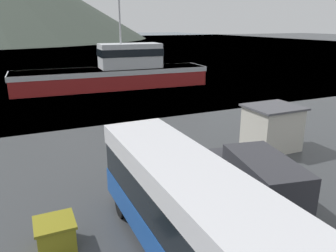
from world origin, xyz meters
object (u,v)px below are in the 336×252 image
(tour_bus, at_px, (189,212))
(small_boat, at_px, (51,83))
(storage_bin, at_px, (56,234))
(dock_kiosk, at_px, (272,127))
(fishing_boat, at_px, (117,72))
(delivery_van, at_px, (257,178))

(tour_bus, xyz_separation_m, small_boat, (-0.80, 34.62, -1.49))
(tour_bus, distance_m, small_boat, 34.66)
(storage_bin, distance_m, small_boat, 32.09)
(storage_bin, distance_m, dock_kiosk, 13.89)
(fishing_boat, distance_m, dock_kiosk, 23.70)
(fishing_boat, height_order, storage_bin, fishing_boat)
(storage_bin, bearing_deg, tour_bus, -35.43)
(fishing_boat, height_order, small_boat, fishing_boat)
(fishing_boat, distance_m, small_boat, 8.37)
(storage_bin, xyz_separation_m, small_boat, (2.94, 31.95, -0.09))
(dock_kiosk, height_order, small_boat, dock_kiosk)
(dock_kiosk, distance_m, small_boat, 29.45)
(delivery_van, distance_m, dock_kiosk, 7.01)
(small_boat, bearing_deg, storage_bin, 173.90)
(delivery_van, bearing_deg, small_boat, 109.98)
(fishing_boat, relative_size, storage_bin, 16.99)
(delivery_van, bearing_deg, fishing_boat, 96.96)
(tour_bus, height_order, delivery_van, tour_bus)
(fishing_boat, relative_size, dock_kiosk, 7.32)
(tour_bus, bearing_deg, delivery_van, 25.21)
(dock_kiosk, bearing_deg, fishing_boat, 97.46)
(delivery_van, distance_m, storage_bin, 8.18)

